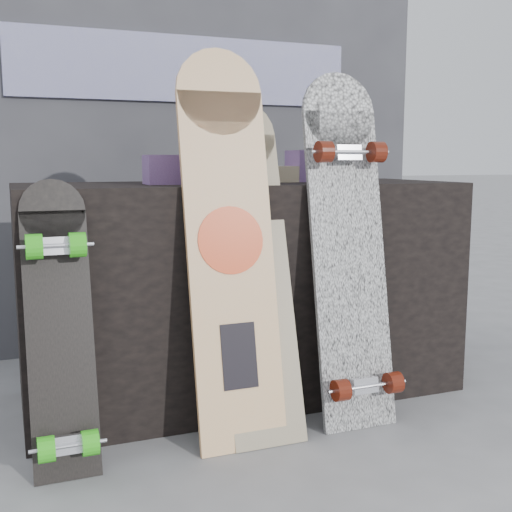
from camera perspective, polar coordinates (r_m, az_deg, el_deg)
name	(u,v)px	position (r m, az deg, el deg)	size (l,w,h in m)	color
ground	(298,444)	(2.10, 3.73, -16.31)	(60.00, 60.00, 0.00)	slate
vendor_table	(243,289)	(2.42, -1.20, -2.99)	(1.60, 0.60, 0.80)	black
booth	(182,114)	(3.19, -6.62, 12.40)	(2.40, 0.22, 2.20)	#38373D
merch_box_purple	(171,170)	(2.25, -7.52, 7.62)	(0.18, 0.12, 0.10)	#6A3F82
merch_box_small	(308,166)	(2.53, 4.67, 7.98)	(0.14, 0.14, 0.12)	#6A3F82
merch_box_flat	(290,174)	(2.48, 3.01, 7.29)	(0.22, 0.10, 0.06)	#D1B78C
longboard_geisha	(229,235)	(2.00, -2.39, 1.91)	(0.28, 0.27, 1.23)	beige
longboard_celtic	(252,257)	(2.06, -0.32, -0.05)	(0.24, 0.33, 1.08)	beige
longboard_cascadia	(349,242)	(2.16, 8.26, 1.20)	(0.27, 0.30, 1.18)	white
skateboard_dark	(60,326)	(1.89, -17.04, -5.99)	(0.18, 0.27, 0.83)	black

